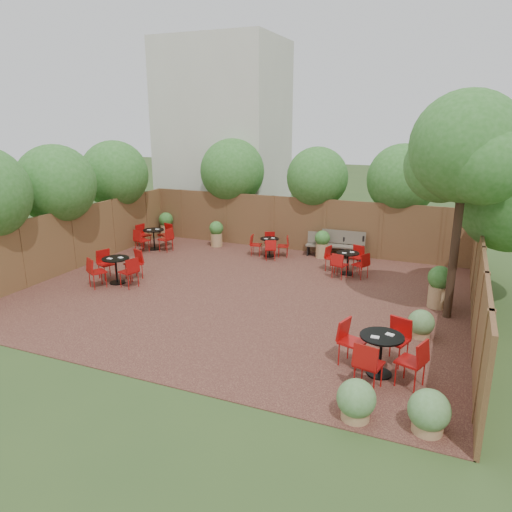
% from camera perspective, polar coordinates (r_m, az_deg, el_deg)
% --- Properties ---
extents(ground, '(80.00, 80.00, 0.00)m').
position_cam_1_polar(ground, '(13.66, -1.65, -4.47)').
color(ground, '#354F23').
rests_on(ground, ground).
extents(courtyard_paving, '(12.00, 10.00, 0.02)m').
position_cam_1_polar(courtyard_paving, '(13.65, -1.65, -4.43)').
color(courtyard_paving, '#3A1B17').
rests_on(courtyard_paving, ground).
extents(fence_back, '(12.00, 0.08, 2.00)m').
position_cam_1_polar(fence_back, '(17.86, 5.01, 3.76)').
color(fence_back, '#512F1E').
rests_on(fence_back, ground).
extents(fence_left, '(0.08, 10.00, 2.00)m').
position_cam_1_polar(fence_left, '(16.68, -20.79, 1.87)').
color(fence_left, '#512F1E').
rests_on(fence_left, ground).
extents(fence_right, '(0.08, 10.00, 2.00)m').
position_cam_1_polar(fence_right, '(12.24, 24.85, -3.52)').
color(fence_right, '#512F1E').
rests_on(fence_right, ground).
extents(neighbour_building, '(5.00, 4.00, 8.00)m').
position_cam_1_polar(neighbour_building, '(21.96, -3.81, 13.98)').
color(neighbour_building, beige).
rests_on(neighbour_building, ground).
extents(overhang_foliage, '(15.96, 10.85, 2.67)m').
position_cam_1_polar(overhang_foliage, '(15.96, -3.79, 8.72)').
color(overhang_foliage, '#2D6922').
rests_on(overhang_foliage, ground).
extents(courtyard_tree, '(2.72, 2.62, 5.42)m').
position_cam_1_polar(courtyard_tree, '(12.09, 23.57, 10.98)').
color(courtyard_tree, black).
rests_on(courtyard_tree, courtyard_paving).
extents(park_bench_left, '(1.40, 0.62, 0.84)m').
position_cam_1_polar(park_bench_left, '(17.32, 8.27, 1.39)').
color(park_bench_left, brown).
rests_on(park_bench_left, courtyard_paving).
extents(park_bench_right, '(1.56, 0.53, 0.96)m').
position_cam_1_polar(park_bench_right, '(17.18, 10.19, 1.39)').
color(park_bench_right, brown).
rests_on(park_bench_right, courtyard_paving).
extents(bistro_tables, '(10.97, 8.41, 0.94)m').
position_cam_1_polar(bistro_tables, '(14.27, -2.36, -1.61)').
color(bistro_tables, black).
rests_on(bistro_tables, courtyard_paving).
extents(planters, '(11.30, 4.25, 1.11)m').
position_cam_1_polar(planters, '(16.59, 2.28, 1.37)').
color(planters, '#A47E52').
rests_on(planters, courtyard_paving).
extents(low_shrubs, '(1.77, 4.26, 0.72)m').
position_cam_1_polar(low_shrubs, '(9.16, 17.00, -13.71)').
color(low_shrubs, '#A47E52').
rests_on(low_shrubs, courtyard_paving).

